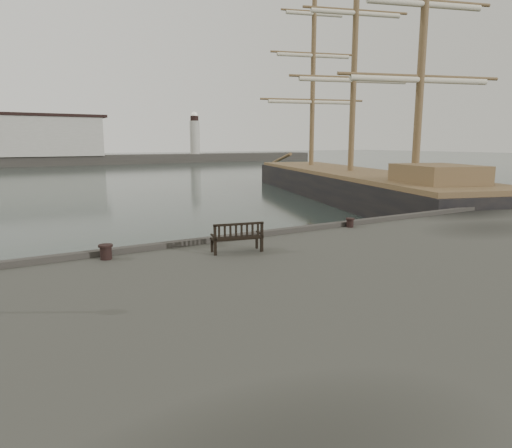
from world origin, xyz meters
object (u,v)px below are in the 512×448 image
Objects in this scene: tall_ship_main at (350,190)px; bench at (237,243)px; bollard_left at (106,252)px; bollard_right at (350,223)px.

bench is at bearing -121.76° from tall_ship_main.
bollard_left is at bearing 174.31° from bench.
bench is 3.82× the size of bollard_left.
tall_ship_main is (15.43, 16.85, -1.05)m from bollard_right.
tall_ship_main is at bearing 52.48° from bench.
bollard_left is 30.29m from tall_ship_main.
bollard_left is (-3.71, 1.19, -0.07)m from bench.
bench is at bearing -167.19° from bollard_right.
bollard_left reaches higher than bollard_right.
bollard_right is (5.90, 1.34, -0.11)m from bench.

